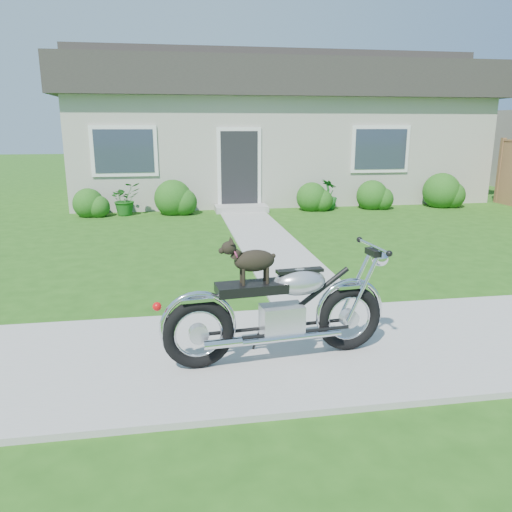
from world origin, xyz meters
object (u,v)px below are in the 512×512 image
(potted_plant_right, at_px, (329,194))
(motorcycle_with_dog, at_px, (281,307))
(potted_plant_left, at_px, (125,199))
(house, at_px, (272,128))

(potted_plant_right, relative_size, motorcycle_with_dog, 0.37)
(potted_plant_right, bearing_deg, motorcycle_with_dog, -110.17)
(potted_plant_left, distance_m, potted_plant_right, 5.42)
(house, xyz_separation_m, potted_plant_left, (-4.51, -3.44, -1.74))
(potted_plant_right, bearing_deg, potted_plant_left, 180.00)
(potted_plant_left, height_order, motorcycle_with_dog, motorcycle_with_dog)
(house, xyz_separation_m, motorcycle_with_dog, (-2.32, -12.21, -1.60))
(house, relative_size, motorcycle_with_dog, 5.67)
(potted_plant_right, bearing_deg, house, 104.70)
(house, bearing_deg, motorcycle_with_dog, -100.74)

